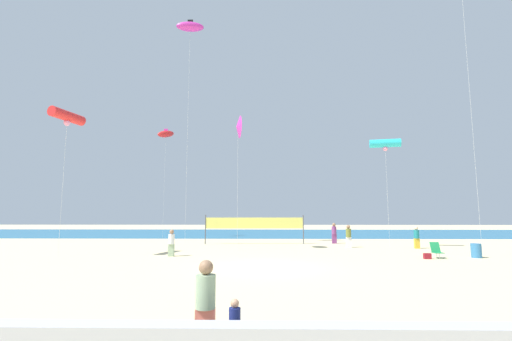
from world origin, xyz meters
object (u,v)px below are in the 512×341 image
beachgoer_olive_shirt (349,235)px  kite_red_tube (67,117)px  kite_magenta_delta (238,127)px  kite_cyan_tube (385,144)px  folding_beach_chair (436,250)px  mother_figure (205,301)px  trash_barrel (476,251)px  volleyball_net (255,224)px  toddler_figure (235,324)px  beachgoer_plum_shirt (334,232)px  beachgoer_white_shirt (171,242)px  kite_red_inflatable (166,134)px  kite_magenta_inflatable (190,27)px  beachgoer_teal_shirt (417,237)px  beach_handbag (427,256)px

beachgoer_olive_shirt → kite_red_tube: bearing=-30.4°
kite_magenta_delta → kite_red_tube: (-10.10, -3.93, -0.30)m
kite_cyan_tube → beachgoer_olive_shirt: bearing=173.9°
folding_beach_chair → mother_figure: bearing=-138.9°
trash_barrel → volleyball_net: (-12.95, 8.70, 1.24)m
beachgoer_olive_shirt → kite_red_tube: 20.67m
toddler_figure → kite_red_tube: size_ratio=0.11×
beachgoer_plum_shirt → trash_barrel: size_ratio=2.14×
beachgoer_olive_shirt → kite_cyan_tube: kite_cyan_tube is taller
beachgoer_plum_shirt → beachgoer_white_shirt: beachgoer_plum_shirt is taller
mother_figure → folding_beach_chair: mother_figure is taller
kite_magenta_delta → beachgoer_white_shirt: bearing=-138.0°
volleyball_net → trash_barrel: bearing=-33.9°
beachgoer_olive_shirt → beachgoer_plum_shirt: beachgoer_plum_shirt is taller
kite_red_inflatable → kite_red_tube: 16.43m
beachgoer_olive_shirt → kite_cyan_tube: bearing=124.9°
trash_barrel → beachgoer_white_shirt: bearing=179.0°
trash_barrel → kite_red_inflatable: bearing=145.1°
toddler_figure → beachgoer_white_shirt: 15.06m
volleyball_net → kite_magenta_inflatable: kite_magenta_inflatable is taller
kite_red_inflatable → volleyball_net: bearing=-36.3°
beachgoer_teal_shirt → folding_beach_chair: 5.64m
toddler_figure → beach_handbag: size_ratio=2.42×
beachgoer_white_shirt → beach_handbag: (14.63, -0.93, -0.68)m
beachgoer_plum_shirt → kite_magenta_inflatable: size_ratio=0.09×
kite_cyan_tube → volleyball_net: bearing=162.5°
beachgoer_teal_shirt → kite_red_tube: 24.85m
beachgoer_plum_shirt → trash_barrel: 11.20m
folding_beach_chair → kite_cyan_tube: (-0.56, 5.79, 7.33)m
kite_red_tube → kite_red_inflatable: bearing=85.0°
beachgoer_white_shirt → kite_magenta_inflatable: size_ratio=0.08×
beachgoer_plum_shirt → kite_cyan_tube: bearing=-88.2°
beachgoer_plum_shirt → beach_handbag: 10.42m
trash_barrel → volleyball_net: size_ratio=0.10×
volleyball_net → folding_beach_chair: bearing=-40.2°
mother_figure → beachgoer_teal_shirt: 22.63m
beachgoer_olive_shirt → kite_magenta_delta: size_ratio=0.18×
beachgoer_white_shirt → beachgoer_teal_shirt: bearing=-138.7°
kite_red_tube → beachgoer_olive_shirt: bearing=18.6°
kite_magenta_delta → volleyball_net: bearing=78.0°
beachgoer_plum_shirt → kite_red_tube: size_ratio=0.20×
beachgoer_white_shirt → mother_figure: bearing=132.0°
trash_barrel → kite_magenta_inflatable: kite_magenta_inflatable is taller
mother_figure → beachgoer_plum_shirt: beachgoer_plum_shirt is taller
trash_barrel → volleyball_net: volleyball_net is taller
mother_figure → toddler_figure: mother_figure is taller
kite_magenta_delta → kite_magenta_inflatable: 11.47m
beachgoer_white_shirt → kite_magenta_delta: kite_magenta_delta is taller
beachgoer_teal_shirt → trash_barrel: bearing=164.4°
kite_magenta_delta → kite_magenta_inflatable: (-4.47, 3.85, 9.84)m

